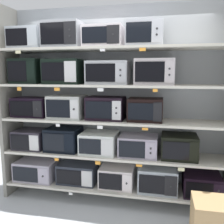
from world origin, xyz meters
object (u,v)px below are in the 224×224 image
microwave_4 (202,184)px  microwave_8 (138,145)px  microwave_0 (37,169)px  microwave_6 (64,139)px  microwave_15 (64,72)px  microwave_12 (106,108)px  microwave_21 (145,34)px  microwave_1 (78,173)px  microwave_14 (27,71)px  microwave_2 (117,176)px  microwave_19 (64,36)px  microwave_7 (99,142)px  microwave_13 (145,110)px  microwave_18 (28,39)px  microwave_11 (68,107)px  microwave_17 (155,72)px  microwave_3 (158,178)px  microwave_5 (32,139)px  microwave_10 (32,107)px  microwave_9 (179,146)px  microwave_20 (104,37)px  microwave_16 (108,73)px

microwave_4 → microwave_8: bearing=-180.0°
microwave_0 → microwave_6: bearing=0.0°
microwave_15 → microwave_12: bearing=-0.0°
microwave_4 → microwave_21: microwave_21 is taller
microwave_1 → microwave_14: 1.60m
microwave_2 → microwave_19: bearing=180.0°
microwave_1 → microwave_12: size_ratio=1.11×
microwave_0 → microwave_4: 2.31m
microwave_6 → microwave_7: (0.52, 0.00, -0.02)m
microwave_13 → microwave_18: microwave_18 is taller
microwave_11 → microwave_14: bearing=-180.0°
microwave_17 → microwave_21: size_ratio=1.08×
microwave_4 → microwave_18: bearing=180.0°
microwave_21 → microwave_3: bearing=0.0°
microwave_5 → microwave_10: microwave_10 is taller
microwave_12 → microwave_17: microwave_17 is taller
microwave_18 → microwave_1: bearing=0.0°
microwave_2 → microwave_11: (-0.70, 0.00, 0.95)m
microwave_17 → microwave_19: size_ratio=0.98×
microwave_9 → microwave_10: bearing=-180.0°
microwave_1 → microwave_15: size_ratio=1.09×
microwave_18 → microwave_21: bearing=-0.0°
microwave_10 → microwave_15: (0.51, 0.00, 0.50)m
microwave_3 → microwave_21: bearing=-180.0°
microwave_0 → microwave_13: bearing=0.0°
microwave_2 → microwave_12: size_ratio=0.94×
microwave_1 → microwave_4: bearing=-0.0°
microwave_10 → microwave_20: size_ratio=1.02×
microwave_1 → microwave_20: microwave_20 is taller
microwave_6 → microwave_20: (0.59, 0.00, 1.37)m
microwave_9 → microwave_11: size_ratio=0.95×
microwave_15 → microwave_19: 0.47m
microwave_0 → microwave_14: bearing=-179.9°
microwave_15 → microwave_21: microwave_21 is taller
microwave_5 → microwave_7: bearing=0.0°
microwave_8 → microwave_20: (-0.46, 0.00, 1.40)m
microwave_11 → microwave_20: microwave_20 is taller
microwave_3 → microwave_12: (-0.71, 0.00, 0.92)m
microwave_3 → microwave_16: 1.55m
microwave_10 → microwave_17: microwave_17 is taller
microwave_9 → microwave_19: 2.08m
microwave_3 → microwave_11: bearing=-180.0°
microwave_6 → microwave_21: bearing=-0.0°
microwave_14 → microwave_21: (1.62, 0.00, 0.45)m
microwave_10 → microwave_21: size_ratio=1.12×
microwave_7 → microwave_15: microwave_15 is taller
microwave_3 → microwave_18: bearing=-180.0°
microwave_0 → microwave_15: (0.47, 0.00, 1.43)m
microwave_13 → microwave_18: (-1.62, -0.00, 0.93)m
microwave_2 → microwave_1: bearing=180.0°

